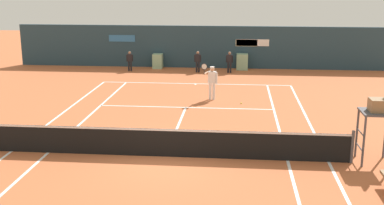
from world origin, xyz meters
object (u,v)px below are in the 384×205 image
ball_kid_right_post (229,61)px  tennis_ball_mid_court (285,135)px  umpire_chair (378,111)px  ball_kid_left_post (198,60)px  player_on_baseline (212,80)px  ball_kid_centre_post (130,60)px  tennis_ball_near_service_line (241,103)px

ball_kid_right_post → tennis_ball_mid_court: ball_kid_right_post is taller
umpire_chair → ball_kid_left_post: bearing=24.6°
player_on_baseline → tennis_ball_mid_court: (3.04, -5.47, -0.95)m
player_on_baseline → ball_kid_centre_post: bearing=-38.0°
umpire_chair → ball_kid_left_post: (-6.90, 15.08, -0.90)m
umpire_chair → tennis_ball_mid_court: bearing=46.9°
umpire_chair → player_on_baseline: 9.72m
player_on_baseline → ball_kid_left_post: (-1.28, 7.18, -0.21)m
umpire_chair → ball_kid_right_post: (-4.90, 15.08, -0.91)m
umpire_chair → tennis_ball_near_service_line: 8.46m
ball_kid_right_post → ball_kid_centre_post: 6.39m
umpire_chair → ball_kid_right_post: 15.88m
umpire_chair → player_on_baseline: bearing=35.5°
tennis_ball_mid_court → ball_kid_centre_post: bearing=124.5°
player_on_baseline → tennis_ball_near_service_line: bearing=166.9°
tennis_ball_mid_court → ball_kid_right_post: bearing=100.4°
umpire_chair → ball_kid_right_post: umpire_chair is taller
tennis_ball_mid_court → tennis_ball_near_service_line: (-1.60, 4.74, 0.00)m
player_on_baseline → ball_kid_left_post: 7.30m
ball_kid_right_post → ball_kid_centre_post: bearing=9.0°
player_on_baseline → ball_kid_right_post: player_on_baseline is taller
ball_kid_left_post → tennis_ball_mid_court: size_ratio=19.85×
player_on_baseline → tennis_ball_mid_court: size_ratio=27.34×
player_on_baseline → tennis_ball_near_service_line: (1.44, -0.73, -0.95)m
ball_kid_right_post → ball_kid_centre_post: ball_kid_right_post is taller
ball_kid_left_post → ball_kid_right_post: bearing=-169.1°
player_on_baseline → tennis_ball_near_service_line: size_ratio=27.34×
player_on_baseline → ball_kid_left_post: player_on_baseline is taller
umpire_chair → ball_kid_left_post: 16.61m
ball_kid_centre_post → tennis_ball_mid_court: bearing=116.3°
ball_kid_left_post → tennis_ball_mid_court: (4.32, -12.66, -0.74)m
ball_kid_right_post → tennis_ball_near_service_line: size_ratio=19.79×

